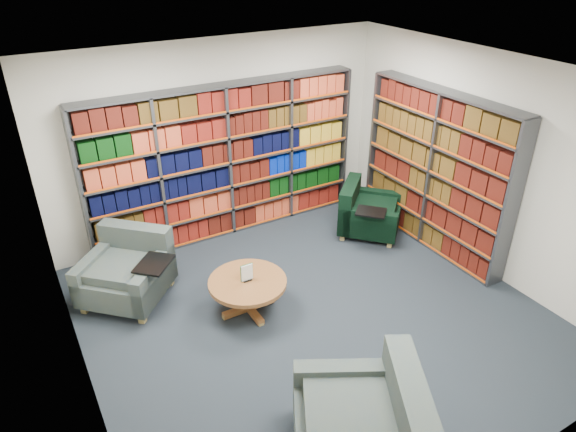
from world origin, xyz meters
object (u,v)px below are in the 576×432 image
chair_green_right (365,213)px  chair_teal_front (368,428)px  chair_teal_left (129,271)px  coffee_table (248,287)px

chair_green_right → chair_teal_front: size_ratio=0.86×
chair_teal_left → chair_green_right: 3.46m
chair_green_right → chair_teal_front: 3.87m
chair_teal_front → chair_teal_left: bearing=108.4°
chair_green_right → coffee_table: (-2.34, -0.79, 0.04)m
chair_green_right → coffee_table: bearing=-161.2°
chair_teal_left → chair_teal_front: 3.48m
coffee_table → chair_teal_left: bearing=137.4°
chair_green_right → coffee_table: 2.47m
coffee_table → chair_teal_front: bearing=-90.3°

